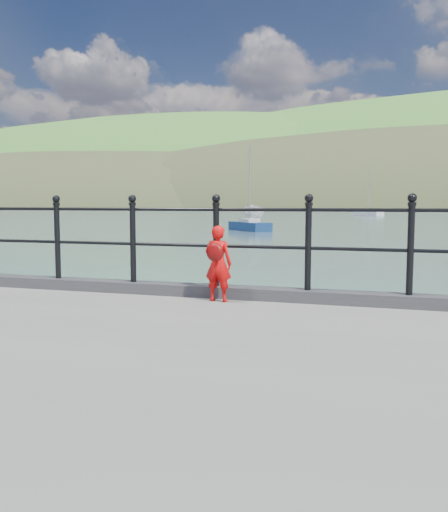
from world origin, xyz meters
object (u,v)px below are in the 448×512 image
(railing, at_px, (173,234))
(sailboat_deep, at_px, (369,214))
(child, at_px, (218,263))
(launch_white, at_px, (255,214))
(sailboat_port, at_px, (250,227))

(railing, bearing_deg, sailboat_deep, 90.85)
(child, relative_size, launch_white, 0.18)
(child, relative_size, sailboat_deep, 0.11)
(sailboat_deep, bearing_deg, child, -43.10)
(sailboat_port, bearing_deg, launch_white, 150.06)
(sailboat_port, height_order, sailboat_deep, sailboat_deep)
(railing, distance_m, sailboat_deep, 94.04)
(launch_white, relative_size, sailboat_deep, 0.60)
(sailboat_port, bearing_deg, child, -28.76)
(child, distance_m, sailboat_port, 37.36)
(child, xyz_separation_m, launch_white, (-13.22, 54.62, -0.47))
(child, distance_m, sailboat_deep, 94.36)
(child, relative_size, sailboat_port, 0.13)
(sailboat_port, bearing_deg, railing, -29.73)
(railing, bearing_deg, launch_white, 102.96)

